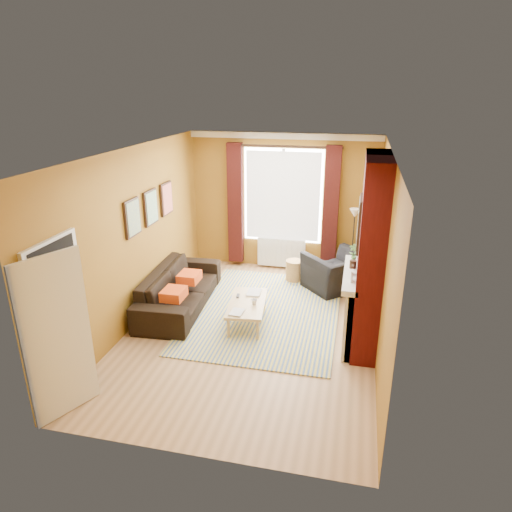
% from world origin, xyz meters
% --- Properties ---
extents(ground, '(5.50, 5.50, 0.00)m').
position_xyz_m(ground, '(0.00, 0.00, 0.00)').
color(ground, olive).
rests_on(ground, ground).
extents(room_walls, '(3.82, 5.54, 2.83)m').
position_xyz_m(room_walls, '(0.64, 0.27, 1.39)').
color(room_walls, '#8A5F1A').
rests_on(room_walls, ground).
extents(striped_rug, '(2.45, 3.38, 0.02)m').
position_xyz_m(striped_rug, '(0.09, 0.60, 0.01)').
color(striped_rug, '#355793').
rests_on(striped_rug, ground).
extents(sofa, '(1.06, 2.39, 0.68)m').
position_xyz_m(sofa, '(-1.42, 0.49, 0.34)').
color(sofa, black).
rests_on(sofa, ground).
extents(armchair, '(1.45, 1.44, 0.71)m').
position_xyz_m(armchair, '(1.21, 1.83, 0.35)').
color(armchair, black).
rests_on(armchair, ground).
extents(coffee_table, '(0.69, 1.19, 0.38)m').
position_xyz_m(coffee_table, '(-0.12, 0.16, 0.34)').
color(coffee_table, tan).
rests_on(coffee_table, ground).
extents(wicker_stool, '(0.45, 0.45, 0.42)m').
position_xyz_m(wicker_stool, '(0.37, 2.06, 0.21)').
color(wicker_stool, '#A17745').
rests_on(wicker_stool, ground).
extents(floor_lamp, '(0.23, 0.23, 1.47)m').
position_xyz_m(floor_lamp, '(1.46, 2.31, 1.16)').
color(floor_lamp, black).
rests_on(floor_lamp, ground).
extents(book_a, '(0.21, 0.27, 0.02)m').
position_xyz_m(book_a, '(-0.29, -0.24, 0.39)').
color(book_a, '#999999').
rests_on(book_a, coffee_table).
extents(book_b, '(0.24, 0.32, 0.02)m').
position_xyz_m(book_b, '(-0.21, 0.51, 0.39)').
color(book_b, '#999999').
rests_on(book_b, coffee_table).
extents(mug, '(0.12, 0.12, 0.09)m').
position_xyz_m(mug, '(0.00, 0.11, 0.42)').
color(mug, '#999999').
rests_on(mug, coffee_table).
extents(tv_remote, '(0.07, 0.15, 0.02)m').
position_xyz_m(tv_remote, '(-0.32, 0.33, 0.39)').
color(tv_remote, '#262629').
rests_on(tv_remote, coffee_table).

